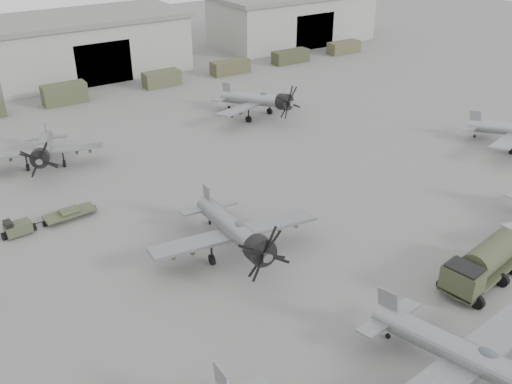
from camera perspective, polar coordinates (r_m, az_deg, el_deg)
ground at (r=42.66m, az=11.81°, el=-8.17°), size 220.00×220.00×0.00m
hangar_center at (r=91.48m, az=-16.56°, el=13.97°), size 29.00×14.80×8.70m
hangar_right at (r=108.46m, az=3.59°, el=17.07°), size 29.00×14.80×8.70m
support_truck_3 at (r=79.23m, az=-18.60°, el=9.30°), size 5.62×2.20×2.63m
support_truck_4 at (r=83.56m, az=-9.41°, el=11.12°), size 5.26×2.20×2.14m
support_truck_5 at (r=88.56m, az=-2.58°, el=12.38°), size 6.05×2.20×2.03m
support_truck_6 at (r=94.63m, az=3.47°, el=13.37°), size 6.19×2.20×2.02m
support_truck_7 at (r=101.58m, az=8.77°, el=14.11°), size 5.84×2.20×1.98m
aircraft_near_1 at (r=34.02m, az=21.01°, el=-15.39°), size 13.24×11.92×5.27m
aircraft_mid_1 at (r=42.28m, az=-1.96°, el=-3.96°), size 13.23×11.90×5.26m
aircraft_far_0 at (r=60.12m, az=-20.52°, el=3.99°), size 11.55×10.40×4.63m
aircraft_far_1 at (r=69.68m, az=0.42°, el=9.17°), size 12.77×11.50×5.08m
fuel_tanker at (r=43.11m, az=21.74°, el=-6.61°), size 8.00×4.47×2.96m
tug_trailer at (r=50.24m, az=-20.94°, el=-2.85°), size 7.48×1.95×1.49m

